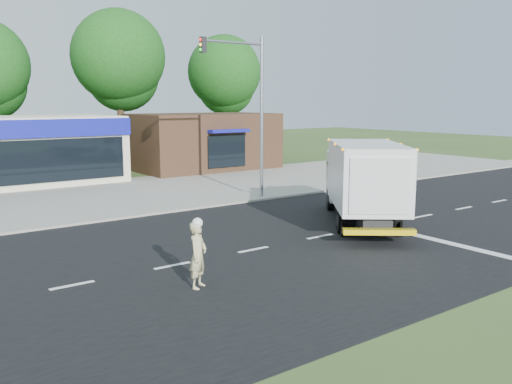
% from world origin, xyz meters
% --- Properties ---
extents(ground, '(120.00, 120.00, 0.00)m').
position_xyz_m(ground, '(0.00, 0.00, 0.00)').
color(ground, '#385123').
rests_on(ground, ground).
extents(road_asphalt, '(60.00, 14.00, 0.02)m').
position_xyz_m(road_asphalt, '(0.00, 0.00, 0.00)').
color(road_asphalt, black).
rests_on(road_asphalt, ground).
extents(sidewalk, '(60.00, 2.40, 0.12)m').
position_xyz_m(sidewalk, '(0.00, 8.20, 0.06)').
color(sidewalk, gray).
rests_on(sidewalk, ground).
extents(parking_apron, '(60.00, 9.00, 0.02)m').
position_xyz_m(parking_apron, '(0.00, 14.00, 0.01)').
color(parking_apron, gray).
rests_on(parking_apron, ground).
extents(lane_markings, '(55.20, 7.00, 0.01)m').
position_xyz_m(lane_markings, '(1.35, -1.35, 0.02)').
color(lane_markings, silver).
rests_on(lane_markings, road_asphalt).
extents(ems_box_truck, '(6.43, 7.33, 3.32)m').
position_xyz_m(ems_box_truck, '(2.78, 0.55, 1.92)').
color(ems_box_truck, black).
rests_on(ems_box_truck, ground).
extents(emergency_worker, '(0.78, 0.73, 1.90)m').
position_xyz_m(emergency_worker, '(-6.32, -2.12, 0.93)').
color(emergency_worker, '#C8BB85').
rests_on(emergency_worker, ground).
extents(brown_storefront, '(10.00, 6.70, 4.00)m').
position_xyz_m(brown_storefront, '(7.00, 19.98, 2.00)').
color(brown_storefront, '#382316').
rests_on(brown_storefront, ground).
extents(traffic_signal_pole, '(3.51, 0.25, 8.00)m').
position_xyz_m(traffic_signal_pole, '(2.35, 7.60, 4.92)').
color(traffic_signal_pole, gray).
rests_on(traffic_signal_pole, ground).
extents(background_trees, '(36.77, 7.39, 12.10)m').
position_xyz_m(background_trees, '(-0.85, 28.16, 7.38)').
color(background_trees, '#332114').
rests_on(background_trees, ground).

